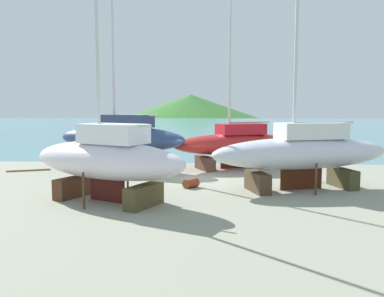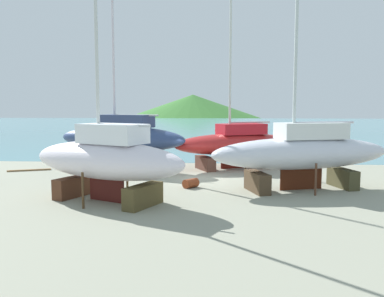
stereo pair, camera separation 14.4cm
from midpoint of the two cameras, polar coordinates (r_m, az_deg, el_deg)
The scene contains 9 objects.
ground_plane at distance 21.55m, azimuth -0.19°, elevation -6.69°, with size 49.02×49.02×0.00m, color gray.
sea_water at distance 91.66m, azimuth 3.07°, elevation 3.10°, with size 162.30×116.61×0.01m, color teal.
headland_hill at distance 199.72m, azimuth 0.15°, elevation 4.72°, with size 115.97×115.97×19.95m, color #346F2C.
sailboat_small_center at distance 23.71m, azimuth 15.44°, elevation -0.45°, with size 11.00×5.87×16.02m.
sailboat_mid_port at distance 30.99m, azimuth 6.30°, elevation 0.80°, with size 10.22×6.92×15.89m.
sailboat_large_starboard at distance 20.41m, azimuth -11.70°, elevation -1.40°, with size 9.32×6.47×16.08m.
sailboat_far_slipway at distance 30.31m, azimuth -9.75°, elevation 1.48°, with size 10.78×6.20×16.77m.
barrel_tipped_center at distance 23.64m, azimuth -0.00°, elevation -4.89°, with size 0.52×0.52×0.91m, color brown.
timber_plank_far at distance 31.91m, azimuth -21.76°, elevation -2.84°, with size 3.01×0.21×0.11m, color olive.
Camera 2 is at (1.62, -26.16, 4.77)m, focal length 37.98 mm.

